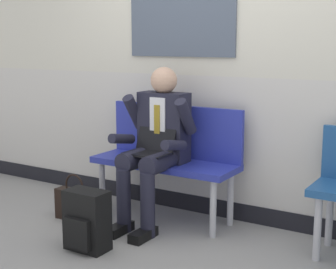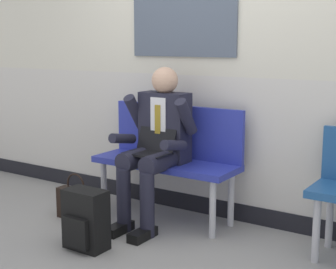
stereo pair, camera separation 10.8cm
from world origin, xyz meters
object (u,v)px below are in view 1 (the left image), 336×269
at_px(handbag, 75,204).
at_px(person_seated, 155,142).
at_px(backpack, 86,221).
at_px(bench_with_person, 169,153).

bearing_deg(handbag, person_seated, 25.62).
height_order(person_seated, handbag, person_seated).
distance_m(person_seated, backpack, 0.84).
relative_size(backpack, handbag, 1.10).
bearing_deg(bench_with_person, person_seated, -90.00).
xyz_separation_m(bench_with_person, handbag, (-0.60, -0.49, -0.41)).
height_order(backpack, handbag, backpack).
bearing_deg(bench_with_person, handbag, -140.83).
relative_size(person_seated, handbag, 3.21).
xyz_separation_m(person_seated, handbag, (-0.60, -0.29, -0.53)).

